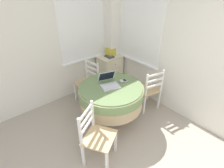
{
  "coord_description": "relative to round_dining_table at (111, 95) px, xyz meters",
  "views": [
    {
      "loc": [
        -0.77,
        -0.12,
        2.32
      ],
      "look_at": [
        1.01,
        1.97,
        0.67
      ],
      "focal_mm": 28.0,
      "sensor_mm": 36.0,
      "label": 1
    }
  ],
  "objects": [
    {
      "name": "computer_mouse",
      "position": [
        0.24,
        -0.0,
        0.19
      ],
      "size": [
        0.06,
        0.09,
        0.05
      ],
      "color": "silver",
      "rests_on": "round_dining_table"
    },
    {
      "name": "corner_cabinet",
      "position": [
        0.84,
        1.04,
        -0.2
      ],
      "size": [
        0.55,
        0.44,
        0.77
      ],
      "color": "beige",
      "rests_on": "ground_plane"
    },
    {
      "name": "corner_room_shell",
      "position": [
        0.31,
        0.15,
        0.7
      ],
      "size": [
        4.26,
        4.97,
        2.55
      ],
      "color": "white",
      "rests_on": "ground_plane"
    },
    {
      "name": "laptop",
      "position": [
        0.01,
        0.06,
        0.22
      ],
      "size": [
        0.39,
        0.42,
        0.23
      ],
      "color": "silver",
      "rests_on": "round_dining_table"
    },
    {
      "name": "dining_chair_near_right_window",
      "position": [
        0.82,
        -0.19,
        -0.15
      ],
      "size": [
        0.5,
        0.49,
        0.89
      ],
      "color": "tan",
      "rests_on": "ground_plane"
    },
    {
      "name": "storage_box",
      "position": [
        0.89,
        1.08,
        0.27
      ],
      "size": [
        0.18,
        0.19,
        0.17
      ],
      "color": "gold",
      "rests_on": "corner_cabinet"
    },
    {
      "name": "dining_chair_near_back_window",
      "position": [
        0.07,
        0.85,
        -0.15
      ],
      "size": [
        0.45,
        0.47,
        0.89
      ],
      "color": "tan",
      "rests_on": "ground_plane"
    },
    {
      "name": "book_on_cabinet",
      "position": [
        0.79,
        1.01,
        0.2
      ],
      "size": [
        0.15,
        0.22,
        0.02
      ],
      "color": "#3F3F44",
      "rests_on": "corner_cabinet"
    },
    {
      "name": "cell_phone",
      "position": [
        0.32,
        -0.0,
        0.17
      ],
      "size": [
        0.07,
        0.11,
        0.01
      ],
      "color": "#B2B7BC",
      "rests_on": "round_dining_table"
    },
    {
      "name": "dining_chair_camera_near",
      "position": [
        -0.68,
        -0.49,
        -0.15
      ],
      "size": [
        0.57,
        0.57,
        0.89
      ],
      "color": "tan",
      "rests_on": "ground_plane"
    },
    {
      "name": "round_dining_table",
      "position": [
        0.0,
        0.0,
        0.0
      ],
      "size": [
        1.14,
        1.14,
        0.75
      ],
      "color": "#4C3D2D",
      "rests_on": "ground_plane"
    }
  ]
}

